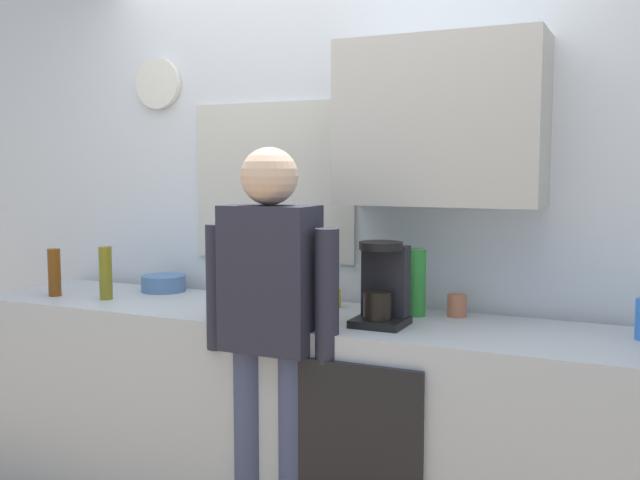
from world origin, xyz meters
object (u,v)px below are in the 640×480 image
(bottle_clear_soda, at_px, (415,282))
(cup_white_mug, at_px, (311,306))
(mixing_bowl, at_px, (163,283))
(potted_plant, at_px, (283,282))
(coffee_maker, at_px, (383,288))
(bottle_olive_oil, at_px, (106,273))
(cup_yellow_cup, at_px, (333,298))
(person_at_sink, at_px, (270,317))
(cup_terracotta_mug, at_px, (457,306))
(bottle_amber_beer, at_px, (54,272))
(bottle_red_vinegar, at_px, (276,278))

(bottle_clear_soda, bearing_deg, cup_white_mug, -150.08)
(cup_white_mug, distance_m, mixing_bowl, 0.98)
(bottle_clear_soda, height_order, potted_plant, bottle_clear_soda)
(coffee_maker, height_order, potted_plant, coffee_maker)
(bottle_olive_oil, relative_size, bottle_clear_soda, 0.89)
(cup_yellow_cup, height_order, person_at_sink, person_at_sink)
(bottle_olive_oil, xyz_separation_m, potted_plant, (0.91, 0.07, 0.01))
(cup_yellow_cup, height_order, cup_terracotta_mug, cup_terracotta_mug)
(coffee_maker, xyz_separation_m, bottle_olive_oil, (-1.37, -0.03, -0.02))
(potted_plant, bearing_deg, bottle_amber_beer, -174.71)
(cup_yellow_cup, bearing_deg, bottle_amber_beer, -166.89)
(bottle_clear_soda, bearing_deg, bottle_amber_beer, -170.34)
(mixing_bowl, relative_size, person_at_sink, 0.14)
(cup_white_mug, bearing_deg, bottle_clear_soda, 29.92)
(bottle_clear_soda, xyz_separation_m, cup_white_mug, (-0.38, -0.22, -0.09))
(coffee_maker, bearing_deg, mixing_bowl, 168.21)
(bottle_red_vinegar, relative_size, cup_white_mug, 2.32)
(mixing_bowl, bearing_deg, bottle_clear_soda, -1.78)
(bottle_clear_soda, bearing_deg, cup_yellow_cup, 177.25)
(bottle_amber_beer, bearing_deg, cup_yellow_cup, 13.11)
(cup_yellow_cup, relative_size, person_at_sink, 0.05)
(bottle_red_vinegar, xyz_separation_m, cup_yellow_cup, (0.30, -0.02, -0.07))
(bottle_olive_oil, bearing_deg, bottle_red_vinegar, 21.33)
(bottle_amber_beer, bearing_deg, bottle_red_vinegar, 17.64)
(bottle_olive_oil, distance_m, person_at_sink, 1.02)
(cup_terracotta_mug, bearing_deg, bottle_olive_oil, -169.05)
(bottle_amber_beer, xyz_separation_m, mixing_bowl, (0.39, 0.33, -0.08))
(coffee_maker, bearing_deg, potted_plant, 174.94)
(bottle_red_vinegar, height_order, potted_plant, potted_plant)
(bottle_amber_beer, xyz_separation_m, person_at_sink, (1.28, -0.17, -0.07))
(bottle_olive_oil, relative_size, mixing_bowl, 1.14)
(cup_terracotta_mug, height_order, potted_plant, potted_plant)
(bottle_amber_beer, bearing_deg, person_at_sink, -7.63)
(cup_white_mug, distance_m, cup_terracotta_mug, 0.61)
(cup_terracotta_mug, bearing_deg, person_at_sink, -139.09)
(coffee_maker, relative_size, bottle_clear_soda, 1.18)
(bottle_olive_oil, height_order, bottle_clear_soda, bottle_clear_soda)
(bottle_olive_oil, xyz_separation_m, bottle_amber_beer, (-0.29, -0.04, -0.01))
(bottle_amber_beer, bearing_deg, bottle_clear_soda, 9.66)
(bottle_red_vinegar, height_order, person_at_sink, person_at_sink)
(mixing_bowl, height_order, potted_plant, potted_plant)
(cup_white_mug, relative_size, mixing_bowl, 0.43)
(bottle_red_vinegar, bearing_deg, person_at_sink, -63.57)
(bottle_amber_beer, bearing_deg, coffee_maker, 2.39)
(cup_terracotta_mug, height_order, mixing_bowl, cup_terracotta_mug)
(person_at_sink, bearing_deg, cup_terracotta_mug, 32.01)
(bottle_olive_oil, bearing_deg, person_at_sink, -11.79)
(bottle_red_vinegar, relative_size, potted_plant, 0.96)
(bottle_olive_oil, distance_m, cup_terracotta_mug, 1.63)
(bottle_clear_soda, relative_size, cup_terracotta_mug, 3.04)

